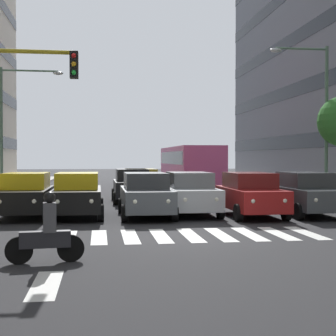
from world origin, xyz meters
name	(u,v)px	position (x,y,z in m)	size (l,w,h in m)	color
ground_plane	(191,235)	(0.00, 0.00, 0.00)	(180.00, 180.00, 0.00)	#262628
crosswalk_markings	(191,235)	(0.00, 0.00, 0.00)	(7.65, 2.80, 0.01)	silver
lane_arrow_1	(46,285)	(3.66, 5.50, 0.00)	(0.50, 2.20, 0.01)	silver
car_0	(306,193)	(-5.51, -4.55, 0.89)	(2.02, 4.44, 1.72)	#474C51
car_1	(250,194)	(-3.17, -4.44, 0.89)	(2.02, 4.44, 1.72)	maroon
car_2	(190,193)	(-0.92, -5.29, 0.89)	(2.02, 4.44, 1.72)	#B2B7BC
car_3	(146,194)	(0.90, -4.78, 0.89)	(2.02, 4.44, 1.72)	#474C51
car_4	(77,194)	(3.54, -5.14, 0.89)	(2.02, 4.44, 1.72)	black
car_5	(26,194)	(5.50, -5.37, 0.89)	(2.02, 4.44, 1.72)	black
car_row2_0	(141,185)	(0.54, -11.83, 0.89)	(2.02, 4.44, 1.72)	gold
car_row2_1	(132,185)	(1.02, -11.52, 0.89)	(2.02, 4.44, 1.72)	black
bus_behind_traffic	(189,165)	(-3.17, -18.06, 1.86)	(2.78, 10.50, 3.00)	#DB5193
motorcycle_with_rider	(47,234)	(3.84, 3.52, 0.65)	(1.70, 0.39, 1.57)	black
street_lamp_left	(317,108)	(-7.47, -7.95, 4.64)	(2.84, 0.28, 7.38)	#4C6B56
street_lamp_right	(12,117)	(7.33, -13.58, 4.50)	(3.37, 0.28, 7.02)	#4C6B56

